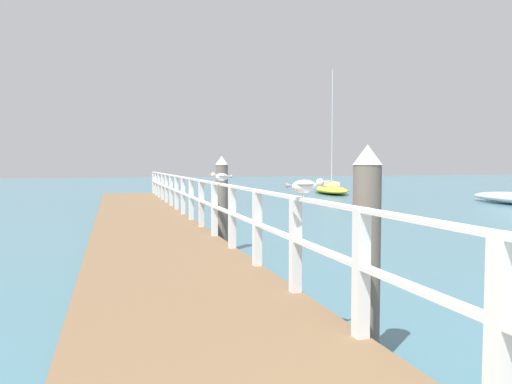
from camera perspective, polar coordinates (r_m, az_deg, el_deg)
The scene contains 7 objects.
pier_deck at distance 13.42m, azimuth -12.68°, elevation -4.45°, with size 2.60×26.95×0.53m, color brown.
pier_railing at distance 13.46m, azimuth -7.55°, elevation -0.26°, with size 0.12×25.47×1.13m.
dock_piling_near at distance 5.08m, azimuth 12.69°, elevation -7.20°, with size 0.29×0.29×2.23m.
dock_piling_far at distance 11.41m, azimuth -3.98°, elevation -1.38°, with size 0.29×0.29×2.23m.
seagull_foreground at distance 5.49m, azimuth 5.74°, elevation 0.74°, with size 0.47×0.23×0.21m.
seagull_background at distance 9.61m, azimuth -4.06°, elevation 1.80°, with size 0.48×0.21×0.21m.
boat_1 at distance 35.18m, azimuth 8.66°, elevation 0.42°, with size 3.43×6.62×8.59m.
Camera 1 is at (-0.83, 0.20, 2.04)m, focal length 34.45 mm.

